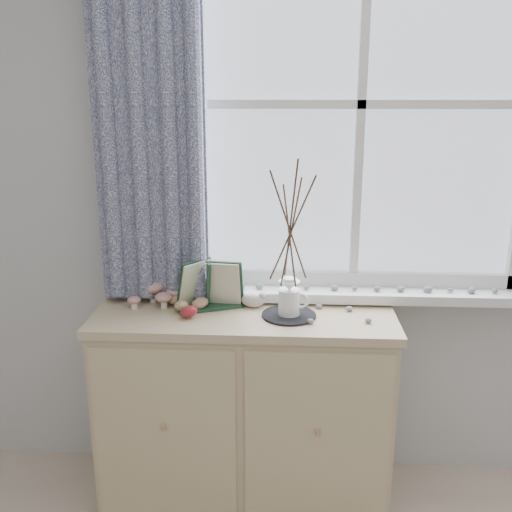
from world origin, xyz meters
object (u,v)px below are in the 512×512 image
at_px(toadstool_cluster, 159,291).
at_px(twig_pitcher, 290,226).
at_px(sideboard, 245,408).
at_px(botanical_book, 208,286).

xyz_separation_m(toadstool_cluster, twig_pitcher, (0.54, -0.10, 0.31)).
bearing_deg(sideboard, twig_pitcher, -6.97).
distance_m(sideboard, toadstool_cluster, 0.60).
xyz_separation_m(botanical_book, toadstool_cluster, (-0.21, 0.06, -0.05)).
relative_size(sideboard, toadstool_cluster, 5.24).
distance_m(sideboard, botanical_book, 0.55).
distance_m(toadstool_cluster, twig_pitcher, 0.63).
bearing_deg(twig_pitcher, sideboard, 177.77).
bearing_deg(botanical_book, toadstool_cluster, 142.08).
height_order(toadstool_cluster, twig_pitcher, twig_pitcher).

